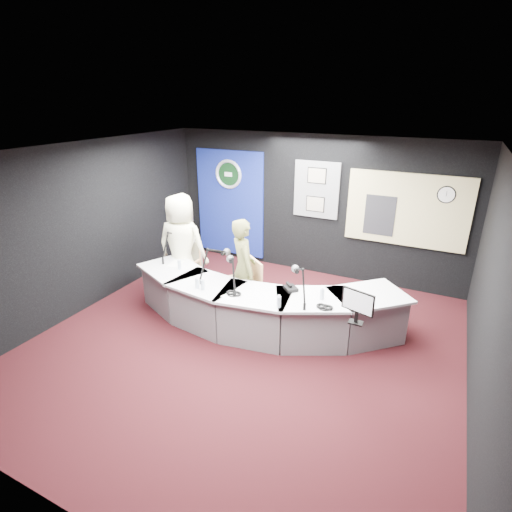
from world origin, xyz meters
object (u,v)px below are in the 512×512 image
at_px(armchair_left, 183,267).
at_px(broadcast_desk, 258,305).
at_px(person_woman, 243,269).
at_px(person_man, 182,245).
at_px(armchair_right, 244,290).

bearing_deg(armchair_left, broadcast_desk, -14.48).
bearing_deg(person_woman, person_man, 36.41).
bearing_deg(person_woman, armchair_left, 36.41).
relative_size(armchair_right, person_man, 0.47).
distance_m(broadcast_desk, armchair_right, 0.45).
bearing_deg(armchair_right, armchair_left, -150.40).
bearing_deg(broadcast_desk, armchair_right, 147.85).
xyz_separation_m(armchair_left, person_man, (0.00, 0.00, 0.42)).
height_order(armchair_right, person_man, person_man).
xyz_separation_m(broadcast_desk, person_man, (-1.75, 0.45, 0.57)).
relative_size(broadcast_desk, armchair_left, 4.24).
relative_size(armchair_left, person_woman, 0.63).
bearing_deg(person_woman, armchair_right, -0.00).
bearing_deg(person_man, armchair_right, 162.39).
distance_m(broadcast_desk, armchair_left, 1.81).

